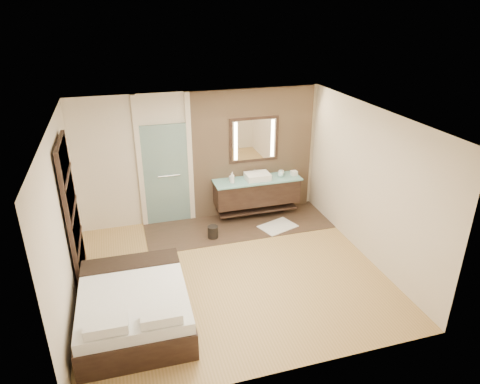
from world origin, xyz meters
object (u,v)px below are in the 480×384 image
object	(u,v)px
mirror_unit	(254,140)
bed	(134,306)
vanity	(257,191)
waste_bin	(213,232)

from	to	relation	value
mirror_unit	bed	size ratio (longest dim) A/B	0.55
vanity	waste_bin	xyz separation A→B (m)	(-1.13, -0.67, -0.45)
vanity	bed	size ratio (longest dim) A/B	0.96
vanity	mirror_unit	distance (m)	1.10
vanity	bed	xyz separation A→B (m)	(-2.75, -2.74, -0.28)
mirror_unit	waste_bin	world-z (taller)	mirror_unit
bed	waste_bin	xyz separation A→B (m)	(1.62, 2.07, -0.17)
bed	waste_bin	bearing A→B (deg)	53.09
bed	waste_bin	size ratio (longest dim) A/B	7.55
mirror_unit	bed	bearing A→B (deg)	-132.77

